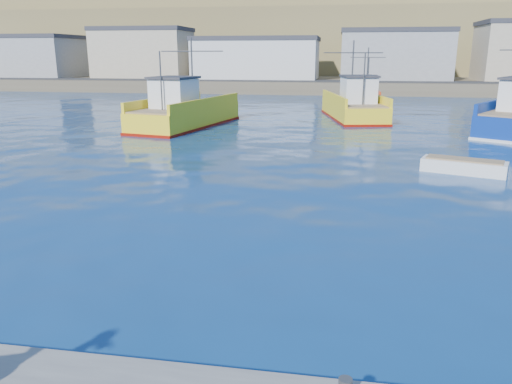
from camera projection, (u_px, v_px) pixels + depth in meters
ground at (205, 300)px, 10.99m from camera, size 260.00×260.00×0.00m
dock_bollards at (183, 371)px, 7.49m from camera, size 36.20×0.20×0.30m
far_shore at (332, 37)px, 112.35m from camera, size 200.00×81.00×24.00m
trawler_yellow_a at (184, 113)px, 37.02m from camera, size 5.98×11.82×6.51m
trawler_yellow_b at (354, 107)px, 41.52m from camera, size 5.65×11.02×6.41m
boat_orange at (366, 96)px, 52.25m from camera, size 3.62×6.92×5.90m
skiff_mid at (464, 167)px, 22.72m from camera, size 3.84×2.41×0.79m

